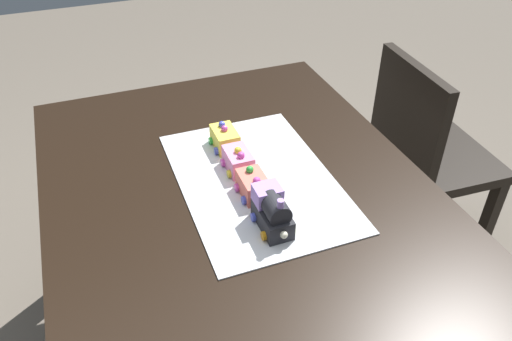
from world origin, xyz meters
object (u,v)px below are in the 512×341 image
object	(u,v)px
chair	(425,155)
cake_locomotive	(272,211)
cake_car_flatbed_bubblegum	(238,160)
cake_car_hopper_coral	(253,185)
cake_car_tanker_lemon	(225,138)
dining_table	(245,228)

from	to	relation	value
chair	cake_locomotive	world-z (taller)	same
cake_locomotive	chair	bearing A→B (deg)	-62.36
cake_locomotive	cake_car_flatbed_bubblegum	size ratio (longest dim) A/B	1.40
chair	cake_car_hopper_coral	distance (m)	0.91
cake_car_hopper_coral	cake_locomotive	bearing A→B (deg)	180.00
cake_car_hopper_coral	cake_car_tanker_lemon	world-z (taller)	same
cake_locomotive	cake_car_hopper_coral	distance (m)	0.13
dining_table	cake_locomotive	bearing A→B (deg)	-169.02
chair	cake_locomotive	size ratio (longest dim) A/B	6.14
chair	cake_car_hopper_coral	bearing A→B (deg)	113.01
dining_table	cake_car_flatbed_bubblegum	xyz separation A→B (m)	(0.12, -0.03, 0.14)
dining_table	cake_car_flatbed_bubblegum	distance (m)	0.18
cake_locomotive	cake_car_flatbed_bubblegum	bearing A→B (deg)	-0.00
dining_table	cake_car_tanker_lemon	distance (m)	0.28
cake_car_flatbed_bubblegum	cake_car_tanker_lemon	xyz separation A→B (m)	(0.12, 0.00, 0.00)
cake_car_tanker_lemon	cake_car_hopper_coral	bearing A→B (deg)	180.00
cake_car_hopper_coral	cake_car_flatbed_bubblegum	xyz separation A→B (m)	(0.12, 0.00, 0.00)
chair	cake_car_hopper_coral	xyz separation A→B (m)	(-0.29, 0.81, 0.30)
dining_table	cake_car_tanker_lemon	world-z (taller)	cake_car_tanker_lemon
cake_locomotive	cake_car_tanker_lemon	bearing A→B (deg)	-0.00
cake_locomotive	cake_car_hopper_coral	world-z (taller)	cake_locomotive
cake_car_flatbed_bubblegum	cake_car_tanker_lemon	bearing A→B (deg)	0.00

